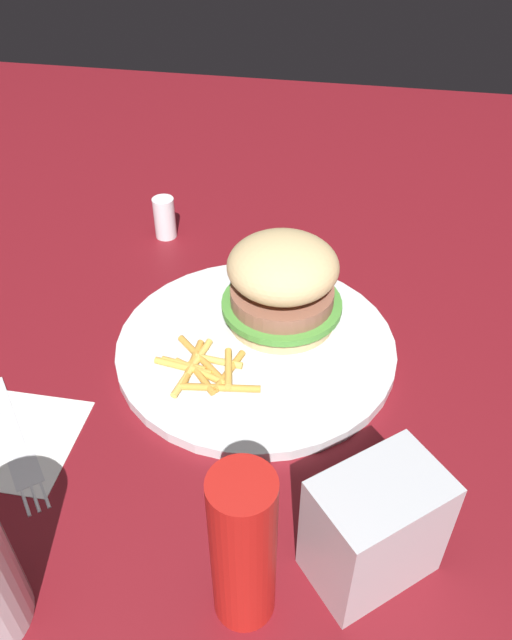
% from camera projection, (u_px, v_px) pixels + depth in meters
% --- Properties ---
extents(ground_plane, '(1.60, 1.60, 0.00)m').
position_uv_depth(ground_plane, '(287.00, 341.00, 0.67)').
color(ground_plane, maroon).
extents(plate, '(0.29, 0.29, 0.01)m').
position_uv_depth(plate, '(256.00, 346.00, 0.65)').
color(plate, silver).
rests_on(plate, ground_plane).
extents(sandwich, '(0.13, 0.13, 0.10)m').
position_uv_depth(sandwich, '(282.00, 283.00, 0.65)').
color(sandwich, tan).
rests_on(sandwich, plate).
extents(fries_pile, '(0.08, 0.11, 0.01)m').
position_uv_depth(fries_pile, '(204.00, 369.00, 0.61)').
color(fries_pile, gold).
rests_on(fries_pile, plate).
extents(napkin, '(0.11, 0.11, 0.00)m').
position_uv_depth(napkin, '(15.00, 439.00, 0.57)').
color(napkin, white).
rests_on(napkin, ground_plane).
extents(fork, '(0.14, 0.12, 0.00)m').
position_uv_depth(fork, '(15.00, 438.00, 0.56)').
color(fork, silver).
rests_on(fork, napkin).
extents(napkin_dispenser, '(0.10, 0.11, 0.10)m').
position_uv_depth(napkin_dispenser, '(375.00, 528.00, 0.44)').
color(napkin_dispenser, '#B7BABF').
rests_on(napkin_dispenser, ground_plane).
extents(ketchup_bottle, '(0.04, 0.04, 0.14)m').
position_uv_depth(ketchup_bottle, '(243.00, 550.00, 0.41)').
color(ketchup_bottle, '#B21914').
rests_on(ketchup_bottle, ground_plane).
extents(salt_shaker, '(0.03, 0.03, 0.06)m').
position_uv_depth(salt_shaker, '(165.00, 218.00, 0.81)').
color(salt_shaker, white).
rests_on(salt_shaker, ground_plane).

